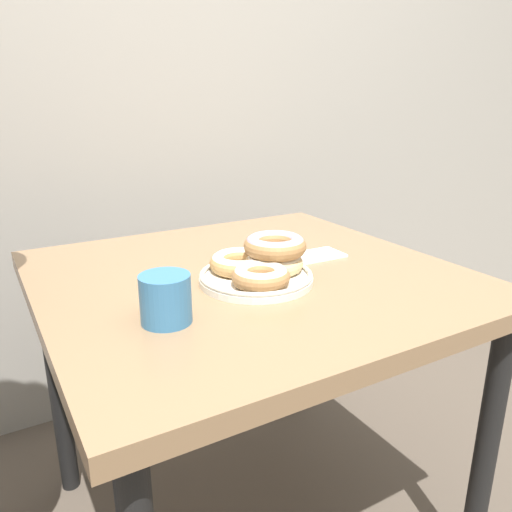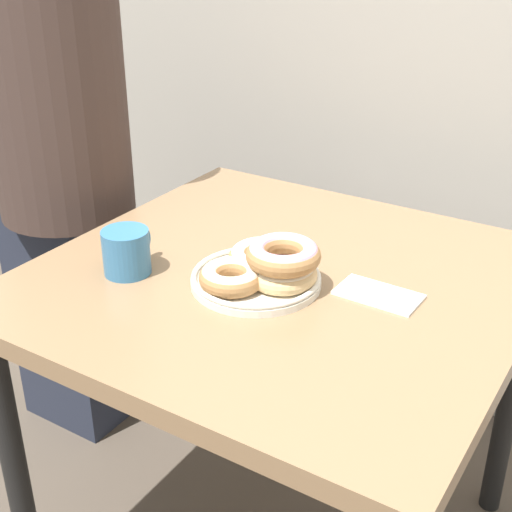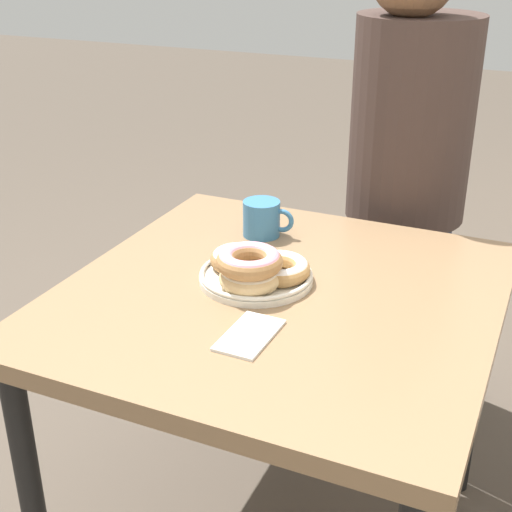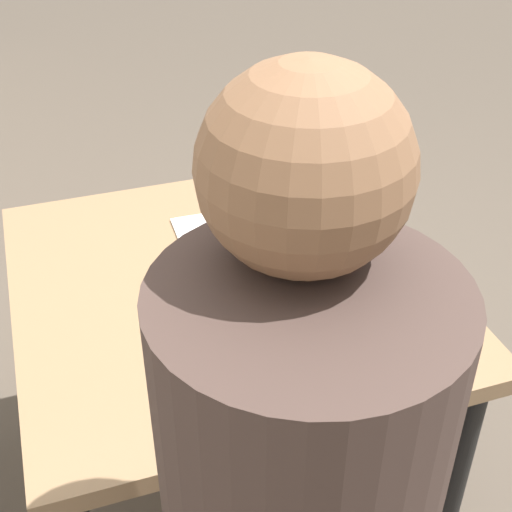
{
  "view_description": "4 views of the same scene",
  "coord_description": "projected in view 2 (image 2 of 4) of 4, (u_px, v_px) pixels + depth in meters",
  "views": [
    {
      "loc": [
        -0.53,
        -0.58,
        1.11
      ],
      "look_at": [
        -0.02,
        0.29,
        0.78
      ],
      "focal_mm": 35.0,
      "sensor_mm": 36.0,
      "label": 1
    },
    {
      "loc": [
        0.61,
        -0.7,
        1.37
      ],
      "look_at": [
        -0.02,
        0.29,
        0.78
      ],
      "focal_mm": 50.0,
      "sensor_mm": 36.0,
      "label": 2
    },
    {
      "loc": [
        1.23,
        0.85,
        1.42
      ],
      "look_at": [
        -0.02,
        0.29,
        0.78
      ],
      "focal_mm": 50.0,
      "sensor_mm": 36.0,
      "label": 3
    },
    {
      "loc": [
        -1.19,
        0.69,
        1.64
      ],
      "look_at": [
        -0.02,
        0.29,
        0.78
      ],
      "focal_mm": 50.0,
      "sensor_mm": 36.0,
      "label": 4
    }
  ],
  "objects": [
    {
      "name": "coffee_mug",
      "position": [
        127.0,
        251.0,
        1.37
      ],
      "size": [
        0.09,
        0.13,
        0.09
      ],
      "color": "teal",
      "rests_on": "dining_table"
    },
    {
      "name": "donut_plate",
      "position": [
        264.0,
        267.0,
        1.32
      ],
      "size": [
        0.27,
        0.28,
        0.09
      ],
      "color": "silver",
      "rests_on": "dining_table"
    },
    {
      "name": "person_figure",
      "position": [
        62.0,
        170.0,
        1.78
      ],
      "size": [
        0.37,
        0.33,
        1.43
      ],
      "color": "#232838",
      "rests_on": "ground_plane"
    },
    {
      "name": "napkin",
      "position": [
        379.0,
        295.0,
        1.3
      ],
      "size": [
        0.15,
        0.09,
        0.01
      ],
      "color": "white",
      "rests_on": "dining_table"
    },
    {
      "name": "dining_table",
      "position": [
        281.0,
        310.0,
        1.42
      ],
      "size": [
        0.91,
        0.89,
        0.72
      ],
      "color": "#846647",
      "rests_on": "ground_plane"
    }
  ]
}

